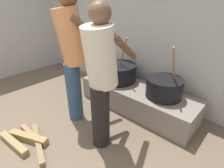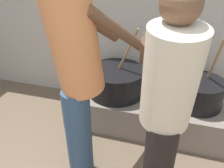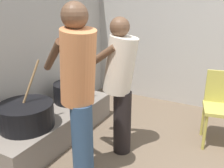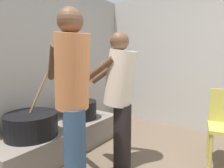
% 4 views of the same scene
% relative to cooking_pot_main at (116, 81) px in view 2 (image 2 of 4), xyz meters
% --- Properties ---
extents(block_enclosure_rear, '(5.05, 0.20, 2.35)m').
position_rel_cooking_pot_main_xyz_m(block_enclosure_rear, '(-0.07, 0.50, 0.69)').
color(block_enclosure_rear, '#ADA8A0').
rests_on(block_enclosure_rear, ground_plane).
extents(hearth_ledge, '(1.80, 0.60, 0.34)m').
position_rel_cooking_pot_main_xyz_m(hearth_ledge, '(0.40, -0.02, -0.31)').
color(hearth_ledge, slate).
rests_on(hearth_ledge, ground_plane).
extents(cooking_pot_main, '(0.59, 0.59, 0.72)m').
position_rel_cooking_pot_main_xyz_m(cooking_pot_main, '(0.00, 0.00, 0.00)').
color(cooking_pot_main, black).
rests_on(cooking_pot_main, hearth_ledge).
extents(cooking_pot_secondary, '(0.47, 0.47, 0.71)m').
position_rel_cooking_pot_main_xyz_m(cooking_pot_secondary, '(0.81, 0.01, -0.00)').
color(cooking_pot_secondary, black).
rests_on(cooking_pot_secondary, hearth_ledge).
extents(cook_in_cream_shirt, '(0.41, 0.68, 1.52)m').
position_rel_cooking_pot_main_xyz_m(cook_in_cream_shirt, '(0.53, -0.87, 0.39)').
color(cook_in_cream_shirt, black).
rests_on(cook_in_cream_shirt, ground_plane).
extents(cook_in_orange_shirt, '(0.64, 0.75, 1.67)m').
position_rel_cooking_pot_main_xyz_m(cook_in_orange_shirt, '(-0.07, -0.77, 0.48)').
color(cook_in_orange_shirt, navy).
rests_on(cook_in_orange_shirt, ground_plane).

